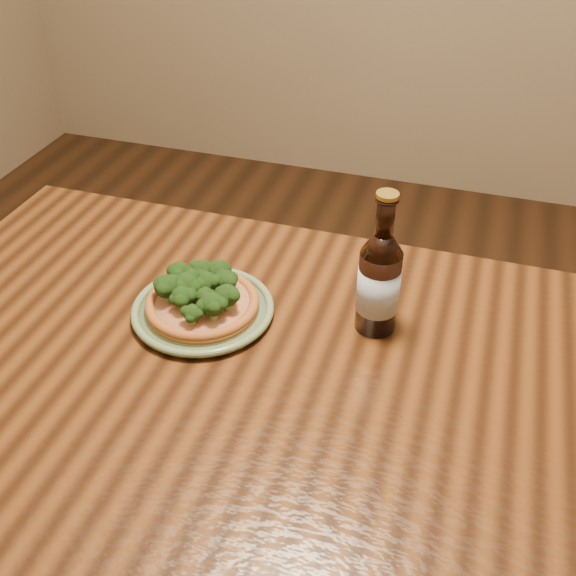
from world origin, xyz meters
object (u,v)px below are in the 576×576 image
(table, at_px, (326,434))
(plate, at_px, (203,310))
(pizza, at_px, (202,298))
(beer_bottle, at_px, (379,281))

(table, distance_m, plate, 0.30)
(table, distance_m, pizza, 0.32)
(pizza, height_order, beer_bottle, beer_bottle)
(plate, height_order, beer_bottle, beer_bottle)
(table, relative_size, plate, 6.38)
(plate, bearing_deg, pizza, 133.95)
(pizza, distance_m, beer_bottle, 0.31)
(beer_bottle, bearing_deg, table, -113.83)
(plate, xyz_separation_m, beer_bottle, (0.30, 0.06, 0.09))
(pizza, relative_size, beer_bottle, 0.77)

